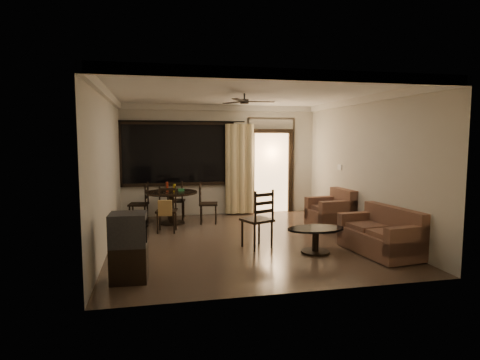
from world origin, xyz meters
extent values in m
plane|color=#7F6651|center=(0.00, 0.00, 0.00)|extent=(5.50, 5.50, 0.00)
plane|color=beige|center=(0.00, 2.75, 1.40)|extent=(5.00, 0.00, 5.00)
plane|color=beige|center=(0.00, -2.75, 1.40)|extent=(5.00, 0.00, 5.00)
plane|color=beige|center=(-2.50, 0.00, 1.40)|extent=(0.00, 5.50, 5.50)
plane|color=beige|center=(2.50, 0.00, 1.40)|extent=(0.00, 5.50, 5.50)
plane|color=white|center=(0.00, 0.00, 2.80)|extent=(5.50, 5.50, 0.00)
cube|color=black|center=(-1.10, 2.72, 1.57)|extent=(2.70, 0.04, 1.45)
cylinder|color=black|center=(-1.00, 2.63, 2.38)|extent=(3.20, 0.03, 0.03)
cube|color=#FFC684|center=(1.35, 2.71, 1.05)|extent=(0.91, 0.03, 2.08)
cube|color=white|center=(2.48, 1.05, 1.30)|extent=(0.02, 0.18, 0.12)
cylinder|color=black|center=(0.00, 0.00, 2.74)|extent=(0.03, 0.03, 0.12)
cylinder|color=black|center=(0.00, 0.00, 2.65)|extent=(0.16, 0.16, 0.08)
cylinder|color=black|center=(-1.31, 1.82, 0.72)|extent=(1.19, 1.19, 0.04)
cylinder|color=black|center=(-1.31, 1.82, 0.37)|extent=(0.12, 0.12, 0.69)
cylinder|color=black|center=(-1.31, 1.82, 0.01)|extent=(0.59, 0.59, 0.03)
cylinder|color=maroon|center=(-1.40, 1.88, 0.85)|extent=(0.06, 0.06, 0.22)
cylinder|color=gold|center=(-1.24, 1.76, 0.83)|extent=(0.06, 0.06, 0.18)
cube|color=#24783C|center=(-1.08, 1.90, 0.77)|extent=(0.14, 0.10, 0.05)
cube|color=black|center=(-2.05, 1.95, 0.45)|extent=(0.48, 0.48, 0.04)
cube|color=black|center=(-0.47, 1.68, 0.45)|extent=(0.48, 0.48, 0.04)
cube|color=black|center=(-1.45, 0.98, 0.45)|extent=(0.48, 0.48, 0.04)
cube|color=tan|center=(-1.48, 0.75, 0.55)|extent=(0.29, 0.12, 0.32)
cube|color=black|center=(-1.18, 2.30, 0.45)|extent=(0.48, 0.48, 0.04)
cube|color=black|center=(-2.05, -1.86, 0.25)|extent=(0.52, 0.47, 0.50)
cube|color=black|center=(-2.05, -1.86, 0.73)|extent=(0.52, 0.47, 0.45)
cube|color=black|center=(-1.80, -1.87, 0.73)|extent=(0.04, 0.36, 0.30)
cube|color=#492C22|center=(2.05, -1.40, 0.20)|extent=(0.93, 1.52, 0.36)
cube|color=#492C22|center=(2.34, -1.36, 0.50)|extent=(0.35, 1.45, 0.59)
cube|color=#492C22|center=(2.12, -2.03, 0.38)|extent=(0.78, 0.25, 0.45)
cube|color=#492C22|center=(1.98, -0.76, 0.38)|extent=(0.78, 0.25, 0.45)
cube|color=#492C22|center=(2.01, -1.40, 0.41)|extent=(0.68, 1.31, 0.11)
cube|color=#492C22|center=(2.05, 0.57, 0.22)|extent=(0.90, 0.90, 0.39)
cube|color=#492C22|center=(2.37, 0.60, 0.54)|extent=(0.27, 0.85, 0.64)
cube|color=#492C22|center=(2.08, 0.24, 0.41)|extent=(0.85, 0.25, 0.49)
cube|color=#492C22|center=(2.02, 0.90, 0.41)|extent=(0.85, 0.25, 0.49)
cube|color=#492C22|center=(2.00, 0.56, 0.44)|extent=(0.64, 0.69, 0.12)
ellipsoid|color=navy|center=(2.00, 0.56, 0.55)|extent=(0.35, 0.29, 0.10)
ellipsoid|color=black|center=(1.00, -1.12, 0.42)|extent=(1.00, 0.60, 0.03)
cylinder|color=black|center=(1.00, -1.12, 0.21)|extent=(0.11, 0.11, 0.40)
cylinder|color=black|center=(1.00, -1.12, 0.02)|extent=(0.49, 0.49, 0.03)
cube|color=black|center=(0.10, -0.58, 0.50)|extent=(0.61, 0.61, 0.04)
camera|label=1|loc=(-1.69, -7.43, 1.97)|focal=30.00mm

